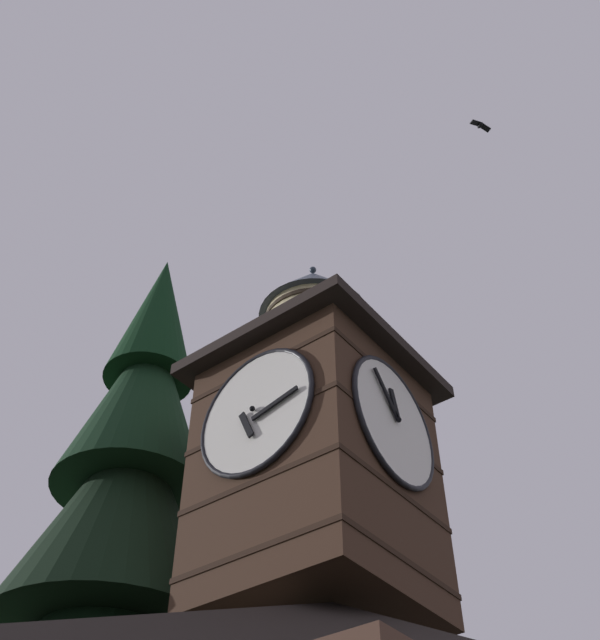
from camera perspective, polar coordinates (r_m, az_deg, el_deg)
clock_tower at (r=15.17m, az=1.15°, el=-8.85°), size 4.09×4.09×8.35m
flying_bird_high at (r=23.10m, az=12.79°, el=13.46°), size 0.63×0.39×0.12m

